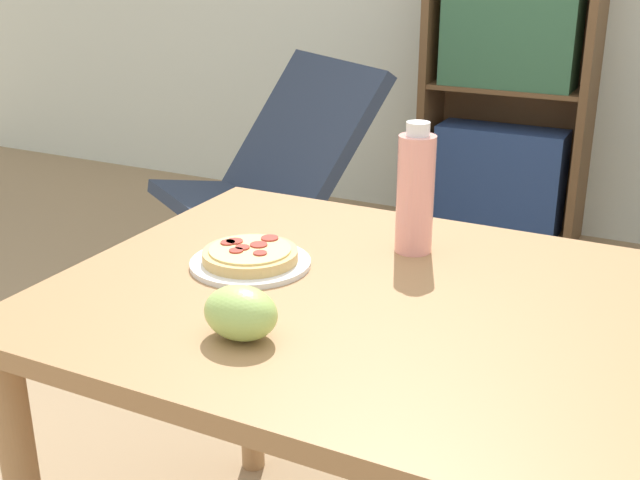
# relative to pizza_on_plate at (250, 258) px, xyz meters

# --- Properties ---
(dining_table) EXTENTS (1.02, 0.85, 0.75)m
(dining_table) POSITION_rel_pizza_on_plate_xyz_m (0.22, -0.02, -0.13)
(dining_table) COLOR #A37549
(dining_table) RESTS_ON ground_plane
(pizza_on_plate) EXTENTS (0.22, 0.22, 0.04)m
(pizza_on_plate) POSITION_rel_pizza_on_plate_xyz_m (0.00, 0.00, 0.00)
(pizza_on_plate) COLOR white
(pizza_on_plate) RESTS_ON dining_table
(grape_bunch) EXTENTS (0.12, 0.10, 0.08)m
(grape_bunch) POSITION_rel_pizza_on_plate_xyz_m (0.14, -0.25, 0.03)
(grape_bunch) COLOR #A8CC66
(grape_bunch) RESTS_ON dining_table
(drink_bottle) EXTENTS (0.07, 0.07, 0.25)m
(drink_bottle) POSITION_rel_pizza_on_plate_xyz_m (0.24, 0.21, 0.10)
(drink_bottle) COLOR pink
(drink_bottle) RESTS_ON dining_table
(lounge_chair_near) EXTENTS (0.93, 1.00, 0.88)m
(lounge_chair_near) POSITION_rel_pizza_on_plate_xyz_m (-0.78, 1.36, -0.48)
(lounge_chair_near) COLOR slate
(lounge_chair_near) RESTS_ON ground_plane
(bookshelf) EXTENTS (0.74, 0.30, 1.38)m
(bookshelf) POSITION_rel_pizza_on_plate_xyz_m (-0.13, 2.40, -0.13)
(bookshelf) COLOR brown
(bookshelf) RESTS_ON ground_plane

